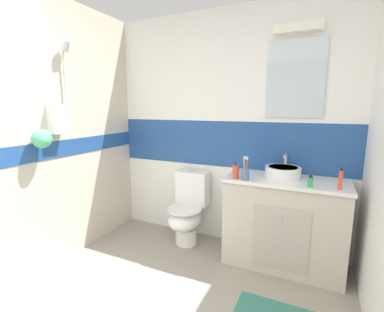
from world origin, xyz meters
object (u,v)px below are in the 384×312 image
object	(u,v)px
toilet	(188,210)
toothpaste_tube_upright	(340,180)
soap_dispenser	(236,172)
toothbrush_cup	(245,173)
perfume_flask_small	(310,181)
sink_basin	(283,172)

from	to	relation	value
toilet	toothpaste_tube_upright	xyz separation A→B (m)	(1.44, -0.18, 0.56)
toilet	soap_dispenser	xyz separation A→B (m)	(0.59, -0.19, 0.54)
toilet	toothbrush_cup	size ratio (longest dim) A/B	3.63
perfume_flask_small	toothpaste_tube_upright	size ratio (longest dim) A/B	0.57
toothpaste_tube_upright	soap_dispenser	bearing A→B (deg)	-179.44
toothbrush_cup	perfume_flask_small	distance (m)	0.54
sink_basin	toilet	world-z (taller)	sink_basin
soap_dispenser	perfume_flask_small	xyz separation A→B (m)	(0.63, -0.01, -0.01)
sink_basin	soap_dispenser	distance (m)	0.45
sink_basin	soap_dispenser	xyz separation A→B (m)	(-0.39, -0.23, 0.01)
toothbrush_cup	soap_dispenser	distance (m)	0.09
sink_basin	toothpaste_tube_upright	size ratio (longest dim) A/B	2.09
toilet	toothbrush_cup	xyz separation A→B (m)	(0.68, -0.20, 0.54)
soap_dispenser	perfume_flask_small	world-z (taller)	soap_dispenser
perfume_flask_small	toothbrush_cup	bearing A→B (deg)	179.54
toilet	soap_dispenser	size ratio (longest dim) A/B	5.04
toothbrush_cup	toothpaste_tube_upright	bearing A→B (deg)	0.99
sink_basin	soap_dispenser	world-z (taller)	sink_basin
toilet	perfume_flask_small	distance (m)	1.35
toilet	perfume_flask_small	xyz separation A→B (m)	(1.22, -0.20, 0.53)
soap_dispenser	toothpaste_tube_upright	size ratio (longest dim) A/B	0.91
toilet	soap_dispenser	world-z (taller)	soap_dispenser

